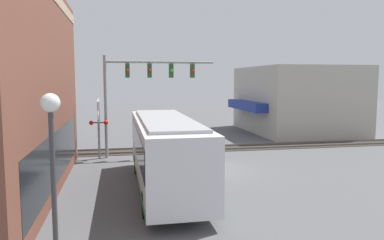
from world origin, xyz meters
name	(u,v)px	position (x,y,z in m)	size (l,w,h in m)	color
ground_plane	(208,169)	(0.00, 0.00, 0.00)	(120.00, 120.00, 0.00)	#565659
shop_building	(296,100)	(13.37, -11.92, 3.10)	(11.40, 10.11, 6.22)	#B2ADA3
city_bus	(165,150)	(-3.42, 2.80, 1.81)	(10.53, 2.59, 3.29)	silver
traffic_signal_gantry	(142,81)	(4.20, 3.35, 4.91)	(0.42, 7.11, 6.53)	gray
crossing_signal	(99,123)	(4.07, 6.11, 2.30)	(1.41, 1.18, 3.81)	gray
streetlamp	(53,175)	(-11.19, 6.36, 2.80)	(0.44, 0.44, 4.69)	#38383A
rail_track_near	(188,149)	(6.00, 0.00, 0.03)	(2.60, 60.00, 0.15)	#332D28
parked_car_white	(176,132)	(10.59, 0.20, 0.63)	(4.42, 1.82, 1.35)	silver
parked_car_black	(165,122)	(17.79, 0.20, 0.70)	(4.34, 1.82, 1.52)	black
pedestrian_near_bus	(213,174)	(-4.53, 0.87, 0.90)	(0.34, 0.34, 1.76)	black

